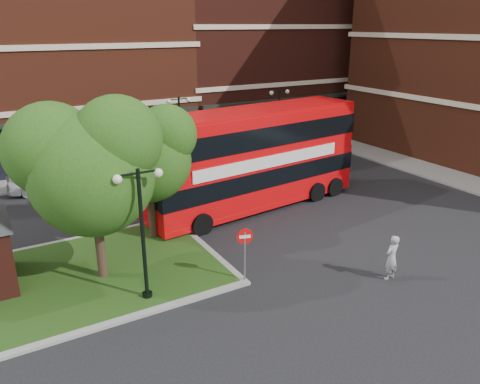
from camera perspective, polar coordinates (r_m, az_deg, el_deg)
ground at (r=19.79m, az=4.36°, el=-8.91°), size 120.00×120.00×0.00m
pavement_far at (r=33.66m, az=-11.59°, el=3.13°), size 44.00×3.00×0.12m
pavement_side at (r=32.43m, az=27.12°, el=0.66°), size 3.00×28.00×0.12m
terrace_far_right at (r=45.14m, az=2.17°, el=17.91°), size 18.00×12.00×16.00m
traffic_island at (r=19.75m, az=-20.91°, el=-10.14°), size 12.60×7.60×0.15m
tree_island_west at (r=17.78m, az=-18.09°, el=3.49°), size 5.40×4.71×7.21m
tree_island_east at (r=21.00m, az=-11.42°, el=4.93°), size 4.46×3.90×6.29m
lamp_island at (r=16.52m, az=-11.83°, el=-4.44°), size 1.72×0.36×5.00m
lamp_far_left at (r=31.83m, az=-7.32°, el=7.57°), size 1.72×0.36×5.00m
lamp_far_right at (r=35.61m, az=4.74°, el=8.96°), size 1.72×0.36×5.00m
bus at (r=24.85m, az=1.68°, el=4.88°), size 12.58×4.17×4.71m
woman at (r=19.30m, az=17.99°, el=-7.60°), size 0.72×0.52×1.85m
car_silver at (r=30.22m, az=-22.41°, el=1.50°), size 4.59×2.03×1.54m
car_white at (r=35.76m, az=1.75°, el=5.66°), size 4.60×1.68×1.50m
no_entry_sign at (r=17.81m, az=0.58°, el=-6.42°), size 0.61×0.24×2.28m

